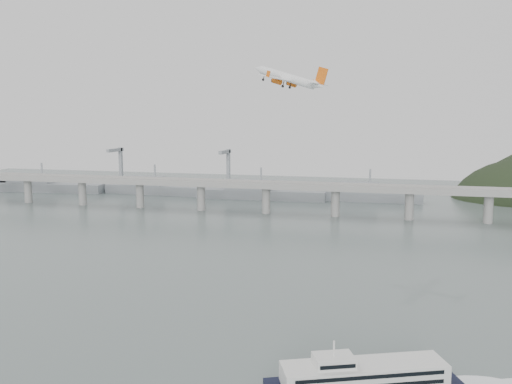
# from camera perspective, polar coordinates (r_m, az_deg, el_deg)

# --- Properties ---
(ground) EXTENTS (900.00, 900.00, 0.00)m
(ground) POSITION_cam_1_polar(r_m,az_deg,el_deg) (199.33, -4.07, -12.45)
(ground) COLOR #576462
(ground) RESTS_ON ground
(bridge) EXTENTS (800.00, 22.00, 23.90)m
(bridge) POSITION_cam_1_polar(r_m,az_deg,el_deg) (385.41, 5.25, 0.17)
(bridge) COLOR gray
(bridge) RESTS_ON ground
(distant_fleet) EXTENTS (453.00, 60.90, 40.00)m
(distant_fleet) POSITION_cam_1_polar(r_m,az_deg,el_deg) (495.82, -11.36, 0.43)
(distant_fleet) COLOR gray
(distant_fleet) RESTS_ON ground
(ferry) EXTENTS (76.23, 38.32, 15.20)m
(ferry) POSITION_cam_1_polar(r_m,az_deg,el_deg) (144.93, 11.27, -18.95)
(ferry) COLOR black
(ferry) RESTS_ON ground
(airliner) EXTENTS (39.74, 37.40, 14.65)m
(airliner) POSITION_cam_1_polar(r_m,az_deg,el_deg) (261.41, 3.44, 11.88)
(airliner) COLOR white
(airliner) RESTS_ON ground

